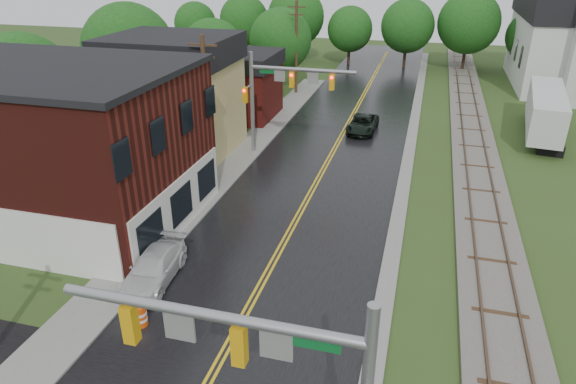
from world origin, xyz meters
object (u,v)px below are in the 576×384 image
at_px(brick_building, 54,145).
at_px(semi_trailer, 546,110).
at_px(tree_left_a, 25,87).
at_px(tree_left_b, 130,52).
at_px(utility_pole_c, 296,46).
at_px(pickup_white, 154,268).
at_px(construction_barrel, 140,316).
at_px(tree_left_c, 214,52).
at_px(church, 575,31).
at_px(traffic_signal_near, 272,370).
at_px(traffic_signal_far, 281,87).
at_px(tree_left_e, 282,41).
at_px(utility_pole_b, 207,106).
at_px(suv_dark, 363,124).

distance_m(brick_building, semi_trailer, 34.99).
relative_size(tree_left_a, tree_left_b, 0.89).
xyz_separation_m(utility_pole_c, pickup_white, (2.11, -33.40, -4.07)).
height_order(tree_left_a, construction_barrel, tree_left_a).
relative_size(tree_left_c, semi_trailer, 0.68).
relative_size(church, traffic_signal_near, 2.72).
distance_m(traffic_signal_far, construction_barrel, 19.81).
relative_size(pickup_white, semi_trailer, 0.40).
relative_size(traffic_signal_near, tree_left_c, 0.96).
xyz_separation_m(traffic_signal_near, tree_left_e, (-12.32, 43.90, -0.16)).
bearing_deg(tree_left_b, brick_building, -72.39).
distance_m(church, utility_pole_b, 41.55).
bearing_deg(construction_barrel, traffic_signal_near, -38.39).
bearing_deg(tree_left_b, construction_barrel, -59.74).
relative_size(traffic_signal_near, traffic_signal_far, 1.00).
height_order(utility_pole_b, suv_dark, utility_pole_b).
distance_m(church, traffic_signal_far, 35.59).
xyz_separation_m(traffic_signal_near, utility_pole_b, (-10.27, 20.00, -0.25)).
xyz_separation_m(traffic_signal_near, tree_left_c, (-17.32, 37.90, -0.46)).
xyz_separation_m(traffic_signal_near, traffic_signal_far, (-6.94, 25.00, 0.01)).
relative_size(utility_pole_c, tree_left_e, 1.10).
height_order(brick_building, tree_left_b, tree_left_b).
xyz_separation_m(tree_left_a, tree_left_c, (6.00, 18.00, -0.60)).
height_order(utility_pole_b, semi_trailer, utility_pole_b).
xyz_separation_m(church, utility_pole_c, (-26.80, -9.74, -1.11)).
height_order(church, utility_pole_b, church).
height_order(tree_left_b, pickup_white, tree_left_b).
distance_m(suv_dark, pickup_white, 23.88).
distance_m(tree_left_b, semi_trailer, 33.54).
bearing_deg(tree_left_a, utility_pole_b, 0.45).
height_order(traffic_signal_near, suv_dark, traffic_signal_near).
bearing_deg(utility_pole_c, tree_left_b, -132.39).
bearing_deg(traffic_signal_near, traffic_signal_far, 105.52).
bearing_deg(church, semi_trailer, -105.37).
relative_size(tree_left_b, construction_barrel, 10.42).
bearing_deg(church, brick_building, -129.98).
bearing_deg(utility_pole_b, tree_left_a, -179.55).
bearing_deg(traffic_signal_far, pickup_white, -94.25).
height_order(tree_left_e, semi_trailer, tree_left_e).
bearing_deg(semi_trailer, utility_pole_c, 160.71).
xyz_separation_m(utility_pole_c, tree_left_c, (-7.05, -4.10, -0.21)).
bearing_deg(tree_left_b, utility_pole_b, -41.86).
xyz_separation_m(tree_left_e, suv_dark, (10.29, -12.22, -4.17)).
xyz_separation_m(church, tree_left_c, (-33.85, -13.84, -1.32)).
height_order(traffic_signal_far, suv_dark, traffic_signal_far).
height_order(traffic_signal_near, construction_barrel, traffic_signal_near).
height_order(tree_left_c, tree_left_e, tree_left_e).
height_order(utility_pole_c, tree_left_c, utility_pole_c).
bearing_deg(tree_left_e, construction_barrel, -82.37).
bearing_deg(church, construction_barrel, -117.28).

